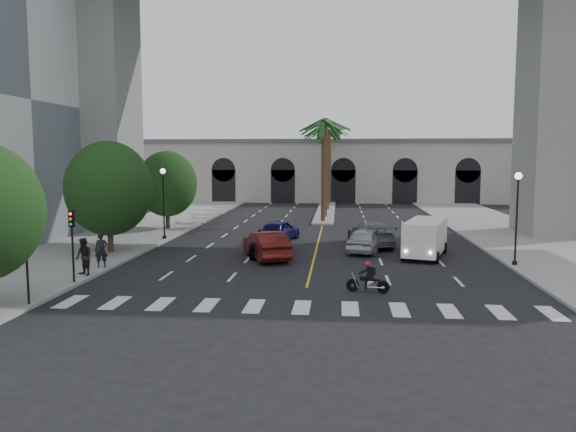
% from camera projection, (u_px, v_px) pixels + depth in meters
% --- Properties ---
extents(ground, '(140.00, 140.00, 0.00)m').
position_uv_depth(ground, '(304.00, 298.00, 24.75)').
color(ground, black).
rests_on(ground, ground).
extents(sidewalk_left, '(8.00, 100.00, 0.15)m').
position_uv_depth(sidewalk_left, '(112.00, 241.00, 40.96)').
color(sidewalk_left, gray).
rests_on(sidewalk_left, ground).
extents(sidewalk_right, '(8.00, 100.00, 0.15)m').
position_uv_depth(sidewalk_right, '(537.00, 247.00, 38.23)').
color(sidewalk_right, gray).
rests_on(sidewalk_right, ground).
extents(median, '(2.00, 24.00, 0.20)m').
position_uv_depth(median, '(326.00, 211.00, 62.36)').
color(median, gray).
rests_on(median, ground).
extents(pier_building, '(71.00, 10.50, 8.50)m').
position_uv_depth(pier_building, '(329.00, 170.00, 78.75)').
color(pier_building, beige).
rests_on(pier_building, ground).
extents(bridge, '(75.00, 13.00, 26.00)m').
position_uv_depth(bridge, '(366.00, 0.00, 44.25)').
color(bridge, gray).
rests_on(bridge, ground).
extents(palm_a, '(3.20, 3.20, 10.30)m').
position_uv_depth(palm_a, '(324.00, 125.00, 51.50)').
color(palm_a, '#47331E').
rests_on(palm_a, ground).
extents(palm_b, '(3.20, 3.20, 10.60)m').
position_uv_depth(palm_b, '(326.00, 124.00, 55.42)').
color(palm_b, '#47331E').
rests_on(palm_b, ground).
extents(palm_c, '(3.20, 3.20, 10.10)m').
position_uv_depth(palm_c, '(324.00, 131.00, 59.46)').
color(palm_c, '#47331E').
rests_on(palm_c, ground).
extents(palm_d, '(3.20, 3.20, 10.90)m').
position_uv_depth(palm_d, '(328.00, 126.00, 63.31)').
color(palm_d, '#47331E').
rests_on(palm_d, ground).
extents(palm_e, '(3.20, 3.20, 10.40)m').
position_uv_depth(palm_e, '(327.00, 131.00, 67.34)').
color(palm_e, '#47331E').
rests_on(palm_e, ground).
extents(palm_f, '(3.20, 3.20, 10.70)m').
position_uv_depth(palm_f, '(330.00, 131.00, 71.25)').
color(palm_f, '#47331E').
rests_on(palm_f, ground).
extents(street_tree_mid, '(5.44, 5.44, 7.21)m').
position_uv_depth(street_tree_mid, '(109.00, 188.00, 35.39)').
color(street_tree_mid, '#382616').
rests_on(street_tree_mid, ground).
extents(street_tree_far, '(5.04, 5.04, 6.68)m').
position_uv_depth(street_tree_far, '(167.00, 184.00, 47.30)').
color(street_tree_far, '#382616').
rests_on(street_tree_far, ground).
extents(lamp_post_left_far, '(0.40, 0.40, 5.35)m').
position_uv_depth(lamp_post_left_far, '(164.00, 197.00, 41.29)').
color(lamp_post_left_far, black).
rests_on(lamp_post_left_far, ground).
extents(lamp_post_right, '(0.40, 0.40, 5.35)m').
position_uv_depth(lamp_post_right, '(517.00, 211.00, 31.29)').
color(lamp_post_right, black).
rests_on(lamp_post_right, ground).
extents(traffic_signal_near, '(0.25, 0.18, 3.65)m').
position_uv_depth(traffic_signal_near, '(26.00, 248.00, 23.04)').
color(traffic_signal_near, black).
rests_on(traffic_signal_near, ground).
extents(traffic_signal_far, '(0.25, 0.18, 3.65)m').
position_uv_depth(traffic_signal_far, '(72.00, 234.00, 27.00)').
color(traffic_signal_far, black).
rests_on(traffic_signal_far, ground).
extents(motorcycle_rider, '(1.98, 0.58, 1.44)m').
position_uv_depth(motorcycle_rider, '(369.00, 279.00, 25.75)').
color(motorcycle_rider, black).
rests_on(motorcycle_rider, ground).
extents(car_a, '(3.05, 5.05, 1.61)m').
position_uv_depth(car_a, '(366.00, 240.00, 36.61)').
color(car_a, silver).
rests_on(car_a, ground).
extents(car_b, '(3.65, 5.46, 1.70)m').
position_uv_depth(car_b, '(266.00, 245.00, 34.12)').
color(car_b, '#541410').
rests_on(car_b, ground).
extents(car_c, '(3.04, 5.71, 1.53)m').
position_uv_depth(car_c, '(271.00, 242.00, 35.77)').
color(car_c, black).
rests_on(car_c, ground).
extents(car_d, '(3.46, 6.24, 1.71)m').
position_uv_depth(car_d, '(371.00, 234.00, 39.14)').
color(car_d, slate).
rests_on(car_d, ground).
extents(car_e, '(3.10, 4.98, 1.58)m').
position_uv_depth(car_e, '(279.00, 230.00, 41.36)').
color(car_e, '#13104A').
rests_on(car_e, ground).
extents(cargo_van, '(3.47, 5.73, 2.29)m').
position_uv_depth(cargo_van, '(425.00, 237.00, 34.73)').
color(cargo_van, white).
rests_on(cargo_van, ground).
extents(pedestrian_a, '(0.80, 0.66, 1.90)m').
position_uv_depth(pedestrian_a, '(101.00, 250.00, 30.81)').
color(pedestrian_a, black).
rests_on(pedestrian_a, sidewalk_left).
extents(pedestrian_b, '(1.19, 1.13, 1.93)m').
position_uv_depth(pedestrian_b, '(84.00, 257.00, 28.70)').
color(pedestrian_b, black).
rests_on(pedestrian_b, sidewalk_left).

